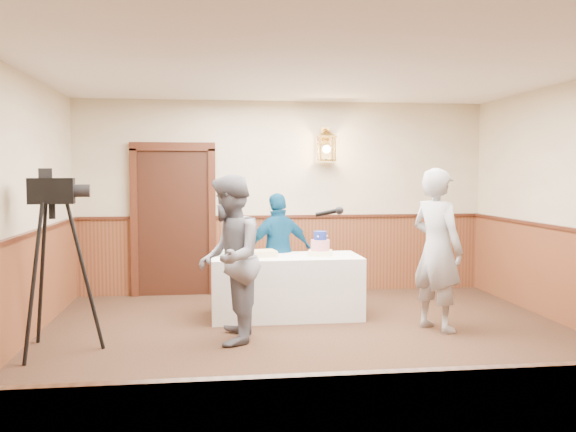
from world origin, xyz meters
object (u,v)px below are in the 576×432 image
at_px(sheet_cake_yellow, 261,253).
at_px(baker, 437,250).
at_px(display_table, 286,286).
at_px(tiered_cake, 320,246).
at_px(interviewer, 229,259).
at_px(sheet_cake_green, 226,253).
at_px(assistant_p, 279,252).
at_px(tv_camera_rig, 54,275).

relative_size(sheet_cake_yellow, baker, 0.20).
relative_size(display_table, baker, 1.00).
bearing_deg(display_table, tiered_cake, 0.90).
bearing_deg(interviewer, sheet_cake_green, -173.94).
distance_m(sheet_cake_yellow, sheet_cake_green, 0.43).
bearing_deg(baker, display_table, 33.77).
xyz_separation_m(tiered_cake, baker, (1.17, -0.83, 0.04)).
xyz_separation_m(sheet_cake_yellow, interviewer, (-0.41, -1.02, 0.08)).
distance_m(sheet_cake_yellow, assistant_p, 0.50).
xyz_separation_m(sheet_cake_green, tv_camera_rig, (-1.71, -1.28, -0.02)).
height_order(tiered_cake, assistant_p, assistant_p).
height_order(interviewer, tv_camera_rig, interviewer).
relative_size(display_table, assistant_p, 1.20).
bearing_deg(tv_camera_rig, tiered_cake, 16.09).
relative_size(display_table, tv_camera_rig, 1.05).
xyz_separation_m(interviewer, tv_camera_rig, (-1.71, -0.13, -0.10)).
xyz_separation_m(tiered_cake, tv_camera_rig, (-2.85, -1.17, -0.10)).
distance_m(display_table, sheet_cake_yellow, 0.52).
bearing_deg(assistant_p, sheet_cake_green, 7.98).
relative_size(sheet_cake_yellow, tv_camera_rig, 0.21).
xyz_separation_m(sheet_cake_yellow, tv_camera_rig, (-2.12, -1.16, -0.02)).
distance_m(display_table, tiered_cake, 0.65).
height_order(display_table, sheet_cake_yellow, sheet_cake_yellow).
relative_size(tiered_cake, tv_camera_rig, 0.20).
bearing_deg(display_table, interviewer, -124.86).
relative_size(sheet_cake_green, tv_camera_rig, 0.18).
bearing_deg(display_table, sheet_cake_yellow, -177.89).
bearing_deg(tv_camera_rig, interviewer, -1.81).
distance_m(assistant_p, tv_camera_rig, 2.86).
relative_size(display_table, interviewer, 1.03).
bearing_deg(tv_camera_rig, baker, -1.45).
bearing_deg(baker, tiered_cake, 25.70).
height_order(sheet_cake_green, assistant_p, assistant_p).
distance_m(tiered_cake, baker, 1.43).
bearing_deg(interviewer, assistant_p, 160.66).
distance_m(tiered_cake, interviewer, 1.55).
height_order(interviewer, baker, baker).
height_order(tiered_cake, sheet_cake_yellow, tiered_cake).
bearing_deg(baker, tv_camera_rig, 66.09).
distance_m(tiered_cake, assistant_p, 0.62).
height_order(display_table, tiered_cake, tiered_cake).
xyz_separation_m(sheet_cake_green, baker, (2.31, -0.94, 0.12)).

